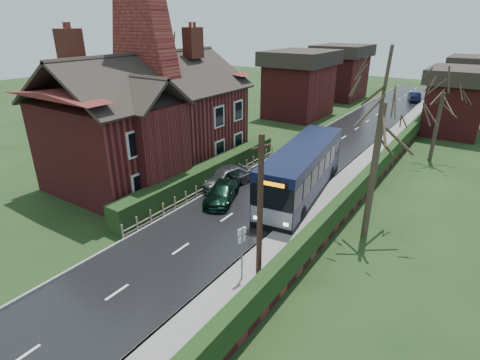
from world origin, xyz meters
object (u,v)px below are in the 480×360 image
Objects in this scene: brick_house at (150,116)px; bus_stop_sign at (242,247)px; car_green at (222,192)px; car_silver at (225,177)px; telegraph_pole at (260,216)px; bus at (302,171)px.

brick_house reaches higher than bus_stop_sign.
car_silver is at bearing 100.81° from car_green.
bus is at bearing 123.87° from telegraph_pole.
brick_house is at bearing 166.53° from bus_stop_sign.
brick_house reaches higher than telegraph_pole.
car_green is at bearing -8.52° from brick_house.
brick_house is 3.62× the size of car_green.
car_green is 9.24m from telegraph_pole.
car_silver is at bearing 152.62° from telegraph_pole.
car_silver is (5.93, 0.88, -3.66)m from brick_house.
car_silver is 1.04× the size of car_green.
telegraph_pole is (13.53, -7.07, -0.89)m from brick_house.
bus is 5.41m from car_green.
bus_stop_sign is 0.40× the size of telegraph_pole.
bus_stop_sign reaches higher than car_green.
telegraph_pole reaches higher than car_silver.
bus reaches higher than car_green.
brick_house is 5.31× the size of bus_stop_sign.
car_green is (-3.81, -3.69, -1.07)m from bus.
car_silver is 2.29m from car_green.
bus_stop_sign is at bearing -37.12° from car_silver.
car_silver is (-5.01, -1.75, -0.94)m from bus.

